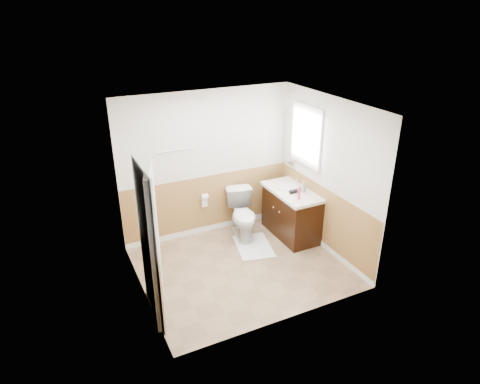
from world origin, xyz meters
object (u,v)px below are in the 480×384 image
lotion_bottle (299,193)px  soap_dispenser (303,187)px  toilet (243,215)px  bath_mat (254,246)px  vanity_cabinet (291,214)px

lotion_bottle → soap_dispenser: size_ratio=1.18×
toilet → soap_dispenser: size_ratio=4.38×
lotion_bottle → toilet: bearing=135.8°
bath_mat → soap_dispenser: bearing=-1.9°
toilet → lotion_bottle: size_ratio=3.70×
lotion_bottle → soap_dispenser: lotion_bottle is taller
vanity_cabinet → soap_dispenser: (0.12, -0.12, 0.54)m
toilet → vanity_cabinet: size_ratio=0.74×
toilet → soap_dispenser: (0.89, -0.43, 0.54)m
bath_mat → lotion_bottle: (0.67, -0.25, 0.95)m
vanity_cabinet → lotion_bottle: (-0.10, -0.34, 0.56)m
vanity_cabinet → soap_dispenser: soap_dispenser is taller
toilet → soap_dispenser: soap_dispenser is taller
bath_mat → vanity_cabinet: 0.87m
bath_mat → lotion_bottle: 1.19m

